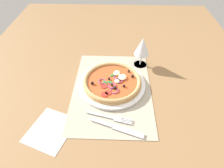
# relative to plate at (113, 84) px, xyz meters

# --- Properties ---
(ground_plane) EXTENTS (1.90, 1.40, 0.02)m
(ground_plane) POSITION_rel_plate_xyz_m (0.02, -0.00, -0.02)
(ground_plane) COLOR olive
(placemat) EXTENTS (0.49, 0.34, 0.00)m
(placemat) POSITION_rel_plate_xyz_m (0.02, -0.00, -0.01)
(placemat) COLOR #A39984
(placemat) RESTS_ON ground_plane
(plate) EXTENTS (0.29, 0.29, 0.01)m
(plate) POSITION_rel_plate_xyz_m (0.00, 0.00, 0.00)
(plate) COLOR white
(plate) RESTS_ON placemat
(pizza) EXTENTS (0.26, 0.26, 0.03)m
(pizza) POSITION_rel_plate_xyz_m (0.00, 0.00, 0.02)
(pizza) COLOR tan
(pizza) RESTS_ON plate
(fork) EXTENTS (0.06, 0.18, 0.00)m
(fork) POSITION_rel_plate_xyz_m (0.18, 0.00, -0.00)
(fork) COLOR silver
(fork) RESTS_ON placemat
(knife) EXTENTS (0.08, 0.19, 0.01)m
(knife) POSITION_rel_plate_xyz_m (0.22, 0.02, -0.00)
(knife) COLOR silver
(knife) RESTS_ON placemat
(wine_glass) EXTENTS (0.07, 0.07, 0.15)m
(wine_glass) POSITION_rel_plate_xyz_m (-0.16, 0.13, 0.09)
(wine_glass) COLOR silver
(wine_glass) RESTS_ON ground_plane
(napkin) EXTENTS (0.20, 0.19, 0.00)m
(napkin) POSITION_rel_plate_xyz_m (0.24, -0.22, -0.01)
(napkin) COLOR white
(napkin) RESTS_ON ground_plane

